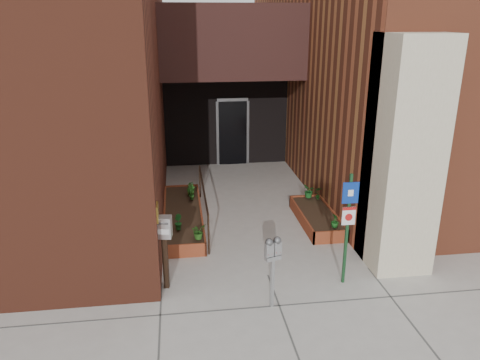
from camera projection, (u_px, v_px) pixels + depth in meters
name	position (u px, v px, depth m)	size (l,w,h in m)	color
ground	(268.00, 275.00, 8.88)	(80.00, 80.00, 0.00)	#9E9991
architecture	(220.00, 5.00, 13.68)	(20.00, 14.60, 10.00)	maroon
planter_left	(183.00, 217.00, 11.17)	(0.90, 3.60, 0.30)	maroon
planter_right	(317.00, 218.00, 11.10)	(0.80, 2.20, 0.30)	maroon
handrail	(203.00, 192.00, 10.99)	(0.04, 3.34, 0.90)	black
parking_meter	(273.00, 254.00, 7.61)	(0.30, 0.19, 1.29)	#98989B
sign_post	(348.00, 218.00, 8.22)	(0.29, 0.07, 2.12)	#163C1E
payment_dropbox	(164.00, 237.00, 8.17)	(0.30, 0.25, 1.39)	black
shrub_left_a	(198.00, 231.00, 9.64)	(0.30, 0.30, 0.33)	#265819
shrub_left_b	(178.00, 222.00, 10.07)	(0.19, 0.19, 0.34)	#164F19
shrub_left_c	(191.00, 188.00, 12.04)	(0.20, 0.20, 0.36)	#27631C
shrub_left_d	(191.00, 192.00, 11.71)	(0.22, 0.22, 0.41)	#1F5518
shrub_right_a	(335.00, 221.00, 10.17)	(0.17, 0.17, 0.30)	#164F17
shrub_right_b	(318.00, 193.00, 11.75)	(0.17, 0.17, 0.33)	#1B5819
shrub_right_c	(309.00, 191.00, 11.84)	(0.31, 0.31, 0.35)	#1A5D20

